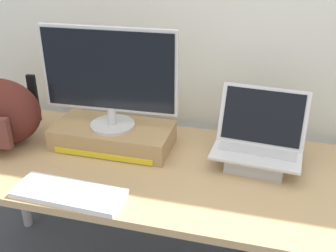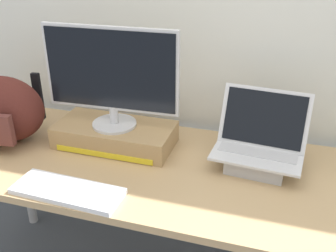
{
  "view_description": "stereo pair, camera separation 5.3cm",
  "coord_description": "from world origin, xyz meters",
  "px_view_note": "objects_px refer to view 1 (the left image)",
  "views": [
    {
      "loc": [
        0.35,
        -1.31,
        1.61
      ],
      "look_at": [
        0.0,
        0.0,
        0.93
      ],
      "focal_mm": 42.91,
      "sensor_mm": 36.0,
      "label": 1
    },
    {
      "loc": [
        0.4,
        -1.29,
        1.61
      ],
      "look_at": [
        0.0,
        0.0,
        0.93
      ],
      "focal_mm": 42.91,
      "sensor_mm": 36.0,
      "label": 2
    }
  ],
  "objects_px": {
    "open_laptop": "(257,150)",
    "external_keyboard": "(69,193)",
    "desktop_monitor": "(109,76)",
    "toner_box_yellow": "(113,136)"
  },
  "relations": [
    {
      "from": "open_laptop",
      "to": "external_keyboard",
      "type": "xyz_separation_m",
      "value": [
        -0.63,
        -0.39,
        -0.05
      ]
    },
    {
      "from": "desktop_monitor",
      "to": "external_keyboard",
      "type": "bearing_deg",
      "value": -95.2
    },
    {
      "from": "toner_box_yellow",
      "to": "desktop_monitor",
      "type": "xyz_separation_m",
      "value": [
        0.0,
        -0.0,
        0.27
      ]
    },
    {
      "from": "toner_box_yellow",
      "to": "desktop_monitor",
      "type": "distance_m",
      "value": 0.27
    },
    {
      "from": "toner_box_yellow",
      "to": "open_laptop",
      "type": "distance_m",
      "value": 0.61
    },
    {
      "from": "toner_box_yellow",
      "to": "external_keyboard",
      "type": "distance_m",
      "value": 0.38
    },
    {
      "from": "desktop_monitor",
      "to": "external_keyboard",
      "type": "xyz_separation_m",
      "value": [
        -0.02,
        -0.38,
        -0.31
      ]
    },
    {
      "from": "desktop_monitor",
      "to": "external_keyboard",
      "type": "distance_m",
      "value": 0.49
    },
    {
      "from": "open_laptop",
      "to": "external_keyboard",
      "type": "distance_m",
      "value": 0.74
    },
    {
      "from": "toner_box_yellow",
      "to": "desktop_monitor",
      "type": "bearing_deg",
      "value": -86.56
    }
  ]
}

